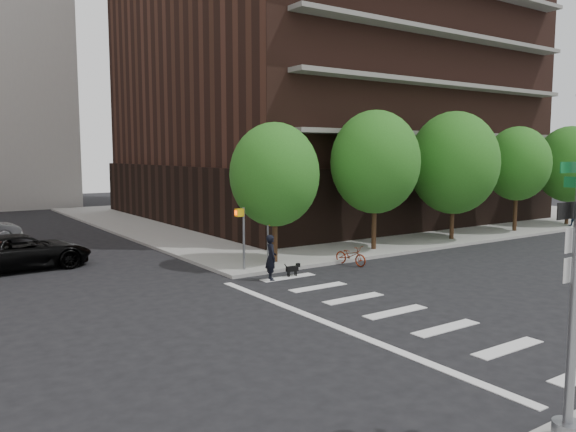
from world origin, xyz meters
TOP-DOWN VIEW (x-y plane):
  - ground at (0.00, 0.00)m, footprint 120.00×120.00m
  - sidewalk_ne at (20.50, 23.50)m, footprint 39.00×33.00m
  - crosswalk at (2.21, -0.00)m, footprint 3.85×13.00m
  - tree_a at (4.00, 8.50)m, footprint 4.00×4.00m
  - tree_b at (10.00, 8.50)m, footprint 4.50×4.50m
  - tree_c at (16.00, 8.50)m, footprint 5.00×5.00m
  - tree_d at (22.00, 8.50)m, footprint 4.00×4.00m
  - tree_e at (28.00, 8.50)m, footprint 4.50×4.50m
  - traffic_signal at (-0.47, -7.49)m, footprint 0.90×0.75m
  - pedestrian_signal at (2.32, 7.92)m, footprint 2.18×0.67m
  - parked_car_black at (-5.50, 13.75)m, footprint 2.89×5.70m
  - scooter at (6.75, 6.50)m, footprint 0.88×1.76m
  - dog_walker at (2.19, 6.00)m, footprint 0.77×0.63m
  - dog at (3.27, 6.05)m, footprint 0.62×0.20m
  - pedestrian_far at (27.15, 7.50)m, footprint 0.76×0.60m

SIDE VIEW (x-z plane):
  - ground at x=0.00m, z-range 0.00..0.00m
  - crosswalk at x=2.21m, z-range 0.00..0.01m
  - sidewalk_ne at x=20.50m, z-range 0.00..0.15m
  - dog at x=3.27m, z-range 0.07..0.59m
  - scooter at x=6.75m, z-range 0.00..0.89m
  - parked_car_black at x=-5.50m, z-range 0.00..1.54m
  - dog_walker at x=2.19m, z-range 0.00..1.81m
  - pedestrian_far at x=27.15m, z-range 0.15..1.69m
  - pedestrian_signal at x=2.32m, z-range 0.55..3.15m
  - traffic_signal at x=-0.47m, z-range -0.30..5.70m
  - tree_a at x=4.00m, z-range 1.09..6.99m
  - tree_e at x=28.00m, z-range 1.07..7.42m
  - tree_d at x=22.00m, z-range 1.24..7.44m
  - tree_c at x=16.00m, z-range 1.05..7.85m
  - tree_b at x=10.00m, z-range 1.22..7.87m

